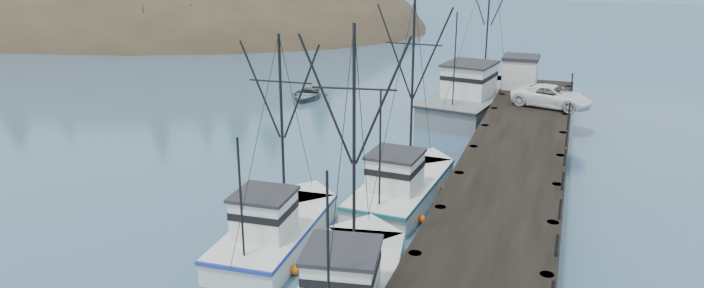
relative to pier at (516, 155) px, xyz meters
name	(u,v)px	position (x,y,z in m)	size (l,w,h in m)	color
ground	(169,262)	(-14.00, -16.00, -1.69)	(400.00, 400.00, 0.00)	#31516E
pier	(516,155)	(0.00, 0.00, 0.00)	(6.00, 44.00, 2.00)	black
headland	(87,41)	(-88.95, 62.61, -6.24)	(134.80, 78.00, 51.00)	#382D1E
moored_sailboats	(175,44)	(-50.77, 37.77, -1.36)	(8.73, 14.61, 6.35)	silver
trawler_near	(349,285)	(-4.96, -16.41, -0.87)	(5.35, 11.60, 11.64)	silver
trawler_mid	(278,229)	(-10.03, -12.62, -0.87)	(3.99, 10.52, 10.52)	silver
trawler_far	(404,185)	(-5.73, -5.01, -0.87)	(4.29, 11.46, 11.67)	silver
work_vessel	(477,97)	(-4.88, 16.62, -0.46)	(7.64, 17.54, 14.33)	slate
pier_shed	(520,72)	(-1.50, 18.00, 1.73)	(3.00, 3.20, 2.80)	silver
pickup_truck	(552,96)	(1.50, 11.83, 1.15)	(2.78, 6.02, 1.67)	white
motorboat	(306,99)	(-20.80, 15.52, -1.69)	(3.70, 5.18, 1.07)	#5A6164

